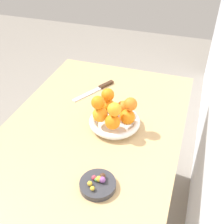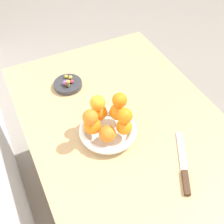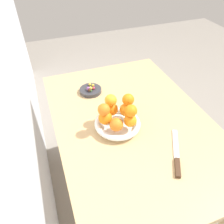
% 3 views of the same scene
% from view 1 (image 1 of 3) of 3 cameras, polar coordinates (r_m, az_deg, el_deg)
% --- Properties ---
extents(ground_plane, '(6.00, 6.00, 0.00)m').
position_cam_1_polar(ground_plane, '(1.79, -2.87, -21.25)').
color(ground_plane, gray).
extents(dining_table, '(1.10, 0.76, 0.74)m').
position_cam_1_polar(dining_table, '(1.28, -3.76, -5.87)').
color(dining_table, tan).
rests_on(dining_table, ground_plane).
extents(fruit_bowl, '(0.22, 0.22, 0.04)m').
position_cam_1_polar(fruit_bowl, '(1.21, 0.54, -2.10)').
color(fruit_bowl, white).
rests_on(fruit_bowl, dining_table).
extents(candy_dish, '(0.13, 0.13, 0.02)m').
position_cam_1_polar(candy_dish, '(0.99, -2.90, -14.54)').
color(candy_dish, '#333338').
rests_on(candy_dish, dining_table).
extents(orange_0, '(0.06, 0.06, 0.06)m').
position_cam_1_polar(orange_0, '(1.17, -2.41, -0.49)').
color(orange_0, orange).
rests_on(orange_0, fruit_bowl).
extents(orange_1, '(0.06, 0.06, 0.06)m').
position_cam_1_polar(orange_1, '(1.13, 0.11, -2.01)').
color(orange_1, orange).
rests_on(orange_1, fruit_bowl).
extents(orange_2, '(0.06, 0.06, 0.06)m').
position_cam_1_polar(orange_2, '(1.16, 3.14, -1.00)').
color(orange_2, orange).
rests_on(orange_2, fruit_bowl).
extents(orange_3, '(0.06, 0.06, 0.06)m').
position_cam_1_polar(orange_3, '(1.21, 2.36, 0.87)').
color(orange_3, orange).
rests_on(orange_3, fruit_bowl).
extents(orange_4, '(0.06, 0.06, 0.06)m').
position_cam_1_polar(orange_4, '(1.22, -0.80, 1.30)').
color(orange_4, orange).
rests_on(orange_4, fruit_bowl).
extents(orange_5, '(0.06, 0.06, 0.06)m').
position_cam_1_polar(orange_5, '(1.14, -2.79, 2.06)').
color(orange_5, orange).
rests_on(orange_5, orange_0).
extents(orange_6, '(0.06, 0.06, 0.06)m').
position_cam_1_polar(orange_6, '(1.19, -0.87, 3.52)').
color(orange_6, orange).
rests_on(orange_6, orange_4).
extents(orange_7, '(0.06, 0.06, 0.06)m').
position_cam_1_polar(orange_7, '(1.10, 0.50, 0.54)').
color(orange_7, orange).
rests_on(orange_7, orange_1).
extents(orange_8, '(0.06, 0.06, 0.06)m').
position_cam_1_polar(orange_8, '(1.13, 3.78, 1.60)').
color(orange_8, orange).
rests_on(orange_8, orange_2).
extents(candy_ball_0, '(0.02, 0.02, 0.02)m').
position_cam_1_polar(candy_ball_0, '(0.97, -1.96, -13.58)').
color(candy_ball_0, '#8C4C99').
rests_on(candy_ball_0, candy_dish).
extents(candy_ball_1, '(0.02, 0.02, 0.02)m').
position_cam_1_polar(candy_ball_1, '(0.98, -3.70, -13.17)').
color(candy_ball_1, '#C6384C').
rests_on(candy_ball_1, candy_dish).
extents(candy_ball_2, '(0.02, 0.02, 0.02)m').
position_cam_1_polar(candy_ball_2, '(0.99, -2.07, -12.81)').
color(candy_ball_2, '#4C9947').
rests_on(candy_ball_2, candy_dish).
extents(candy_ball_3, '(0.02, 0.02, 0.02)m').
position_cam_1_polar(candy_ball_3, '(0.97, -4.53, -14.28)').
color(candy_ball_3, gold).
rests_on(candy_ball_3, candy_dish).
extents(candy_ball_4, '(0.02, 0.02, 0.02)m').
position_cam_1_polar(candy_ball_4, '(0.98, -2.69, -13.41)').
color(candy_ball_4, gold).
rests_on(candy_ball_4, candy_dish).
extents(candy_ball_5, '(0.02, 0.02, 0.02)m').
position_cam_1_polar(candy_ball_5, '(0.98, -1.92, -12.89)').
color(candy_ball_5, '#472819').
rests_on(candy_ball_5, candy_dish).
extents(candy_ball_6, '(0.02, 0.02, 0.02)m').
position_cam_1_polar(candy_ball_6, '(0.96, -3.99, -15.23)').
color(candy_ball_6, gold).
rests_on(candy_ball_6, candy_dish).
extents(candy_ball_7, '(0.01, 0.01, 0.01)m').
position_cam_1_polar(candy_ball_7, '(0.98, -3.19, -13.56)').
color(candy_ball_7, '#4C9947').
rests_on(candy_ball_7, candy_dish).
extents(knife, '(0.24, 0.15, 0.01)m').
position_cam_1_polar(knife, '(1.45, -2.99, 4.67)').
color(knife, '#3F2819').
rests_on(knife, dining_table).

